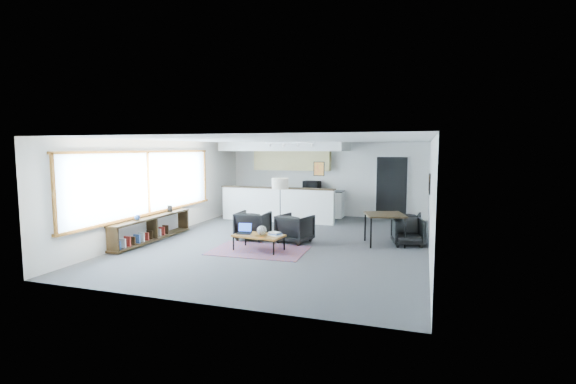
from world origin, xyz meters
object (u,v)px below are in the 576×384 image
(laptop, at_px, (245,230))
(dining_chair_near, at_px, (408,233))
(book_stack, at_px, (275,234))
(dining_table, at_px, (385,217))
(dining_chair_far, at_px, (406,225))
(ceramic_pot, at_px, (262,230))
(coffee_table, at_px, (259,236))
(armchair_right, at_px, (295,227))
(microwave, at_px, (312,184))
(armchair_left, at_px, (253,224))
(floor_lamp, at_px, (280,186))

(laptop, height_order, dining_chair_near, dining_chair_near)
(book_stack, xyz_separation_m, dining_table, (2.33, 1.54, 0.29))
(book_stack, bearing_deg, dining_chair_far, 45.07)
(dining_chair_near, bearing_deg, dining_table, 175.26)
(ceramic_pot, distance_m, dining_chair_near, 3.62)
(ceramic_pot, distance_m, dining_chair_far, 4.25)
(coffee_table, distance_m, laptop, 0.42)
(armchair_right, bearing_deg, dining_table, -153.04)
(book_stack, bearing_deg, microwave, 95.69)
(coffee_table, distance_m, dining_chair_far, 4.29)
(armchair_right, distance_m, microwave, 4.27)
(coffee_table, xyz_separation_m, book_stack, (0.40, 0.03, 0.07))
(dining_chair_far, bearing_deg, microwave, -30.28)
(dining_chair_far, bearing_deg, coffee_table, 47.08)
(coffee_table, height_order, microwave, microwave)
(coffee_table, relative_size, microwave, 2.13)
(dining_table, bearing_deg, book_stack, -146.62)
(armchair_left, bearing_deg, armchair_right, 179.63)
(coffee_table, height_order, dining_chair_near, dining_chair_near)
(dining_table, relative_size, microwave, 1.99)
(coffee_table, bearing_deg, ceramic_pot, -8.53)
(dining_chair_far, bearing_deg, floor_lamp, 23.02)
(armchair_left, height_order, dining_table, armchair_left)
(book_stack, height_order, armchair_left, armchair_left)
(floor_lamp, xyz_separation_m, dining_chair_far, (3.31, 1.04, -1.07))
(microwave, bearing_deg, dining_table, -48.04)
(ceramic_pot, relative_size, floor_lamp, 0.14)
(dining_chair_far, bearing_deg, laptop, 42.99)
(ceramic_pot, bearing_deg, armchair_right, 67.82)
(ceramic_pot, height_order, armchair_right, armchair_right)
(dining_table, xyz_separation_m, microwave, (-2.85, 3.68, 0.42))
(dining_chair_near, bearing_deg, floor_lamp, 164.65)
(book_stack, height_order, microwave, microwave)
(ceramic_pot, distance_m, armchair_left, 1.30)
(book_stack, bearing_deg, laptop, 176.30)
(dining_chair_near, bearing_deg, ceramic_pot, -165.19)
(book_stack, distance_m, floor_lamp, 2.07)
(dining_chair_near, bearing_deg, coffee_table, -166.14)
(microwave, bearing_deg, ceramic_pot, -83.59)
(ceramic_pot, xyz_separation_m, book_stack, (0.31, 0.05, -0.07))
(ceramic_pot, bearing_deg, floor_lamp, 95.79)
(coffee_table, bearing_deg, book_stack, 11.86)
(laptop, bearing_deg, coffee_table, -23.37)
(ceramic_pot, xyz_separation_m, dining_chair_far, (3.12, 2.87, -0.19))
(book_stack, distance_m, armchair_right, 1.08)
(book_stack, distance_m, dining_chair_near, 3.32)
(ceramic_pot, relative_size, dining_chair_near, 0.36)
(ceramic_pot, relative_size, dining_chair_far, 0.37)
(armchair_right, bearing_deg, dining_chair_far, -131.89)
(coffee_table, height_order, book_stack, book_stack)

